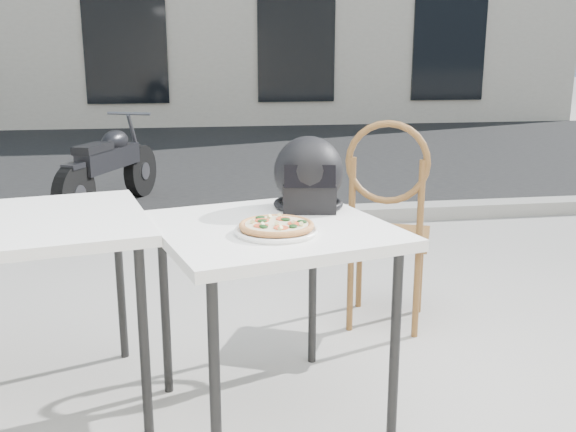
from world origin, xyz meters
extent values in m
plane|color=#9A9892|center=(0.00, 0.00, 0.00)|extent=(80.00, 80.00, 0.00)
cube|color=black|center=(0.00, 7.00, 0.00)|extent=(30.00, 8.00, 0.00)
cube|color=gray|center=(0.00, 3.00, 0.06)|extent=(30.00, 0.25, 0.12)
cube|color=black|center=(-1.70, 10.98, 1.60)|extent=(1.60, 0.08, 2.20)
cube|color=black|center=(1.70, 10.98, 1.60)|extent=(1.60, 0.08, 2.20)
cube|color=black|center=(5.00, 10.98, 1.60)|extent=(1.60, 0.08, 2.20)
cube|color=white|center=(-0.35, -0.02, 0.78)|extent=(1.02, 1.02, 0.04)
cylinder|color=black|center=(-0.60, -0.45, 0.38)|extent=(0.05, 0.05, 0.76)
cylinder|color=black|center=(0.07, -0.27, 0.38)|extent=(0.05, 0.05, 0.76)
cylinder|color=black|center=(-0.77, 0.23, 0.38)|extent=(0.05, 0.05, 0.76)
cylinder|color=black|center=(-0.10, 0.40, 0.38)|extent=(0.05, 0.05, 0.76)
cylinder|color=white|center=(-0.35, -0.15, 0.80)|extent=(0.39, 0.39, 0.01)
torus|color=white|center=(-0.35, -0.15, 0.81)|extent=(0.40, 0.40, 0.02)
cylinder|color=#C68548|center=(-0.35, -0.15, 0.82)|extent=(0.35, 0.35, 0.01)
torus|color=#C68548|center=(-0.35, -0.15, 0.83)|extent=(0.36, 0.36, 0.02)
cylinder|color=#AA2912|center=(-0.35, -0.15, 0.83)|extent=(0.31, 0.31, 0.00)
cylinder|color=beige|center=(-0.35, -0.15, 0.83)|extent=(0.31, 0.31, 0.00)
cylinder|color=#DD4A26|center=(-0.29, -0.17, 0.84)|extent=(0.07, 0.07, 0.00)
cylinder|color=#DD4A26|center=(-0.32, -0.10, 0.84)|extent=(0.07, 0.07, 0.00)
cylinder|color=#DD4A26|center=(-0.40, -0.11, 0.84)|extent=(0.07, 0.07, 0.00)
cylinder|color=#DD4A26|center=(-0.41, -0.18, 0.84)|extent=(0.07, 0.07, 0.00)
cylinder|color=#DD4A26|center=(-0.35, -0.22, 0.84)|extent=(0.07, 0.07, 0.00)
ellipsoid|color=#133312|center=(-0.31, -0.11, 0.84)|extent=(0.05, 0.04, 0.01)
ellipsoid|color=#133312|center=(-0.40, -0.12, 0.84)|extent=(0.05, 0.04, 0.01)
ellipsoid|color=#133312|center=(-0.30, -0.21, 0.84)|extent=(0.04, 0.05, 0.01)
ellipsoid|color=#133312|center=(-0.40, -0.20, 0.84)|extent=(0.04, 0.05, 0.01)
ellipsoid|color=#133312|center=(-0.26, -0.15, 0.84)|extent=(0.04, 0.04, 0.01)
ellipsoid|color=#133312|center=(-0.40, -0.07, 0.84)|extent=(0.05, 0.04, 0.01)
cylinder|color=#EBE58F|center=(-0.35, -0.18, 0.84)|extent=(0.02, 0.02, 0.02)
cylinder|color=#EBE58F|center=(-0.37, -0.07, 0.84)|extent=(0.02, 0.03, 0.02)
cylinder|color=#EBE58F|center=(-0.29, -0.17, 0.84)|extent=(0.02, 0.02, 0.02)
cylinder|color=#EBE58F|center=(-0.33, -0.07, 0.84)|extent=(0.02, 0.02, 0.02)
cylinder|color=#EBE58F|center=(-0.35, -0.24, 0.84)|extent=(0.02, 0.02, 0.02)
cylinder|color=#EBE58F|center=(-0.44, -0.13, 0.84)|extent=(0.02, 0.02, 0.02)
cylinder|color=#EBE58F|center=(-0.27, -0.20, 0.84)|extent=(0.02, 0.02, 0.02)
cylinder|color=#EBE58F|center=(-0.41, -0.18, 0.84)|extent=(0.02, 0.02, 0.02)
ellipsoid|color=black|center=(-0.16, 0.23, 0.95)|extent=(0.33, 0.35, 0.30)
cube|color=black|center=(-0.17, 0.14, 0.86)|extent=(0.23, 0.14, 0.12)
torus|color=black|center=(-0.16, 0.23, 0.81)|extent=(0.34, 0.34, 0.03)
cube|color=black|center=(-0.18, 0.10, 0.95)|extent=(0.21, 0.07, 0.09)
cube|color=brown|center=(0.39, 0.81, 0.48)|extent=(0.56, 0.56, 0.04)
cylinder|color=brown|center=(0.62, 0.90, 0.24)|extent=(0.04, 0.04, 0.47)
cylinder|color=brown|center=(0.30, 1.04, 0.24)|extent=(0.04, 0.04, 0.47)
cylinder|color=brown|center=(0.48, 0.59, 0.24)|extent=(0.04, 0.04, 0.47)
cylinder|color=brown|center=(0.17, 0.72, 0.24)|extent=(0.04, 0.04, 0.47)
cylinder|color=brown|center=(0.48, 0.58, 0.71)|extent=(0.04, 0.04, 0.45)
cylinder|color=brown|center=(0.16, 0.71, 0.71)|extent=(0.04, 0.04, 0.45)
torus|color=brown|center=(0.32, 0.64, 0.91)|extent=(0.40, 0.20, 0.42)
cube|color=white|center=(-1.26, 0.18, 0.79)|extent=(1.01, 1.01, 0.04)
cylinder|color=black|center=(-0.84, -0.09, 0.38)|extent=(0.05, 0.05, 0.76)
cylinder|color=black|center=(-0.99, 0.60, 0.38)|extent=(0.05, 0.05, 0.76)
cylinder|color=black|center=(-1.11, 4.36, 0.27)|extent=(0.31, 0.53, 0.53)
cylinder|color=slate|center=(-1.11, 4.36, 0.27)|extent=(0.18, 0.21, 0.18)
cylinder|color=black|center=(-1.60, 3.22, 0.27)|extent=(0.31, 0.53, 0.53)
cylinder|color=slate|center=(-1.60, 3.22, 0.27)|extent=(0.18, 0.21, 0.18)
cube|color=black|center=(-1.36, 3.79, 0.49)|extent=(0.51, 0.92, 0.19)
ellipsoid|color=black|center=(-1.31, 3.91, 0.64)|extent=(0.33, 0.42, 0.20)
cube|color=black|center=(-1.46, 3.55, 0.62)|extent=(0.34, 0.48, 0.07)
cylinder|color=slate|center=(-1.14, 4.29, 0.55)|extent=(0.15, 0.28, 0.63)
cylinder|color=slate|center=(-1.18, 4.20, 0.87)|extent=(0.43, 0.21, 0.03)
cube|color=black|center=(-1.60, 3.24, 0.51)|extent=(0.19, 0.23, 0.04)
camera|label=1|loc=(-0.67, -2.35, 1.42)|focal=40.00mm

